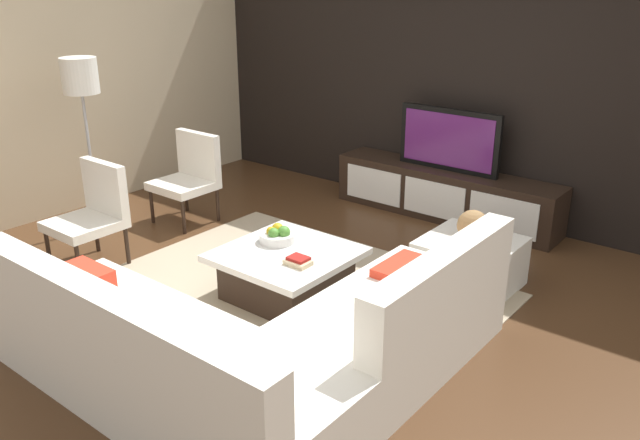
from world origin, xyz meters
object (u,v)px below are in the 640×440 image
at_px(media_console, 445,194).
at_px(television, 449,140).
at_px(floor_lamp, 81,87).
at_px(decorative_ball, 473,226).
at_px(accent_chair_far, 190,172).
at_px(accent_chair_near, 94,209).
at_px(coffee_table, 287,273).
at_px(fruit_bowl, 278,235).
at_px(sectional_couch, 258,344).
at_px(book_stack, 298,261).
at_px(ottoman, 469,264).

distance_m(media_console, television, 0.56).
bearing_deg(floor_lamp, decorative_ball, 17.98).
bearing_deg(accent_chair_far, accent_chair_near, -86.60).
bearing_deg(media_console, coffee_table, -92.49).
bearing_deg(fruit_bowl, coffee_table, -29.89).
height_order(sectional_couch, book_stack, sectional_couch).
relative_size(floor_lamp, ottoman, 2.33).
bearing_deg(coffee_table, television, 87.51).
bearing_deg(coffee_table, decorative_ball, 45.43).
xyz_separation_m(accent_chair_near, ottoman, (2.69, 1.56, -0.29)).
bearing_deg(fruit_bowl, book_stack, -29.38).
bearing_deg(sectional_couch, accent_chair_far, 146.67).
bearing_deg(sectional_couch, fruit_bowl, 126.95).
bearing_deg(decorative_ball, accent_chair_near, -149.87).
bearing_deg(fruit_bowl, accent_chair_near, -157.02).
relative_size(media_console, fruit_bowl, 8.36).
xyz_separation_m(floor_lamp, fruit_bowl, (2.20, 0.18, -0.94)).
xyz_separation_m(sectional_couch, ottoman, (0.39, 1.98, -0.09)).
relative_size(media_console, floor_lamp, 1.43).
bearing_deg(book_stack, television, 92.82).
relative_size(ottoman, book_stack, 3.81).
height_order(floor_lamp, decorative_ball, floor_lamp).
height_order(floor_lamp, ottoman, floor_lamp).
height_order(television, accent_chair_far, television).
distance_m(media_console, fruit_bowl, 2.22).
xyz_separation_m(television, accent_chair_far, (-1.95, -1.63, -0.32)).
bearing_deg(accent_chair_far, floor_lamp, -130.25).
bearing_deg(sectional_couch, television, 99.10).
height_order(ottoman, fruit_bowl, fruit_bowl).
bearing_deg(floor_lamp, coffee_table, 1.79).
xyz_separation_m(coffee_table, accent_chair_near, (-1.68, -0.53, 0.29)).
relative_size(television, decorative_ball, 4.35).
bearing_deg(television, media_console, -90.00).
xyz_separation_m(media_console, floor_lamp, (-2.48, -2.37, 1.12)).
bearing_deg(book_stack, floor_lamp, 178.96).
relative_size(sectional_couch, decorative_ball, 9.84).
relative_size(television, fruit_bowl, 3.80).
relative_size(floor_lamp, fruit_bowl, 5.83).
bearing_deg(ottoman, coffee_table, -134.57).
height_order(accent_chair_near, ottoman, accent_chair_near).
bearing_deg(ottoman, decorative_ball, 0.00).
distance_m(coffee_table, book_stack, 0.32).
distance_m(television, coffee_table, 2.38).
bearing_deg(accent_chair_far, fruit_bowl, -23.58).
bearing_deg(coffee_table, accent_chair_far, 160.21).
bearing_deg(floor_lamp, sectional_couch, -16.46).
distance_m(decorative_ball, book_stack, 1.40).
relative_size(accent_chair_far, book_stack, 4.74).
bearing_deg(television, accent_chair_far, -140.13).
xyz_separation_m(accent_chair_far, decorative_ball, (2.86, 0.36, 0.03)).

